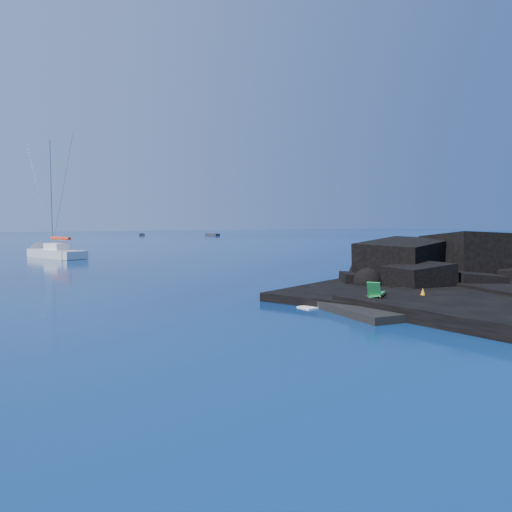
# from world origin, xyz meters

# --- Properties ---
(ground) EXTENTS (400.00, 400.00, 0.00)m
(ground) POSITION_xyz_m (0.00, 0.00, 0.00)
(ground) COLOR #031336
(ground) RESTS_ON ground
(headland) EXTENTS (24.00, 24.00, 3.60)m
(headland) POSITION_xyz_m (13.00, 3.00, 0.00)
(headland) COLOR black
(headland) RESTS_ON ground
(beach) EXTENTS (9.08, 6.86, 0.70)m
(beach) POSITION_xyz_m (4.50, 0.50, 0.00)
(beach) COLOR black
(beach) RESTS_ON ground
(surf_foam) EXTENTS (10.00, 8.00, 0.06)m
(surf_foam) POSITION_xyz_m (5.00, 5.00, 0.00)
(surf_foam) COLOR white
(surf_foam) RESTS_ON ground
(sailboat) EXTENTS (6.78, 13.21, 13.65)m
(sailboat) POSITION_xyz_m (-5.59, 44.80, 0.00)
(sailboat) COLOR silver
(sailboat) RESTS_ON ground
(deck_chair) EXTENTS (1.79, 1.60, 1.16)m
(deck_chair) POSITION_xyz_m (2.80, 0.88, 0.93)
(deck_chair) COLOR #1A7638
(deck_chair) RESTS_ON beach
(towel) EXTENTS (2.05, 1.43, 0.05)m
(towel) POSITION_xyz_m (6.19, 1.35, 0.37)
(towel) COLOR white
(towel) RESTS_ON beach
(sunbather) EXTENTS (1.83, 0.99, 0.24)m
(sunbather) POSITION_xyz_m (6.19, 1.35, 0.52)
(sunbather) COLOR #E7B879
(sunbather) RESTS_ON towel
(marker_cone) EXTENTS (0.53, 0.53, 0.62)m
(marker_cone) POSITION_xyz_m (4.98, 0.01, 0.66)
(marker_cone) COLOR orange
(marker_cone) RESTS_ON beach
(distant_boat_a) EXTENTS (2.72, 5.08, 0.65)m
(distant_boat_a) POSITION_xyz_m (29.86, 127.57, 0.00)
(distant_boat_a) COLOR #232327
(distant_boat_a) RESTS_ON ground
(distant_boat_b) EXTENTS (2.75, 5.18, 0.66)m
(distant_boat_b) POSITION_xyz_m (46.86, 114.84, 0.00)
(distant_boat_b) COLOR #26262B
(distant_boat_b) RESTS_ON ground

